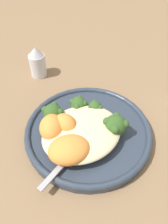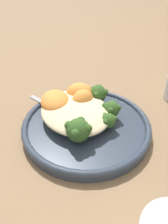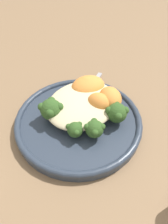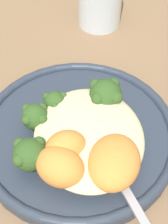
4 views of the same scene
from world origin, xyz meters
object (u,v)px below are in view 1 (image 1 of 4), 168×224
plate (88,131)px  sweet_potato_chunk_2 (70,150)px  sweet_potato_chunk_1 (69,150)px  broccoli_stalk_1 (87,118)px  broccoli_stalk_3 (56,115)px  salt_shaker (37,62)px  quinoa_mound (82,132)px  sweet_potato_chunk_3 (66,126)px  broccoli_stalk_0 (111,126)px  sweet_potato_chunk_0 (52,128)px  broccoli_stalk_2 (78,110)px  spoon (70,155)px

plate → sweet_potato_chunk_2: 0.08m
plate → sweet_potato_chunk_1: (-0.06, -0.03, 0.03)m
broccoli_stalk_1 → sweet_potato_chunk_2: 0.08m
broccoli_stalk_3 → salt_shaker: (0.05, 0.18, -0.00)m
plate → quinoa_mound: size_ratio=1.65×
quinoa_mound → sweet_potato_chunk_2: (-0.04, -0.02, 0.01)m
plate → broccoli_stalk_1: broccoli_stalk_1 is taller
sweet_potato_chunk_3 → broccoli_stalk_0: bearing=-33.4°
plate → quinoa_mound: 0.03m
sweet_potato_chunk_0 → salt_shaker: salt_shaker is taller
broccoli_stalk_2 → sweet_potato_chunk_0: (-0.06, -0.02, 0.01)m
quinoa_mound → broccoli_stalk_0: broccoli_stalk_0 is taller
broccoli_stalk_1 → broccoli_stalk_2: 0.02m
sweet_potato_chunk_0 → broccoli_stalk_2: bearing=13.5°
sweet_potato_chunk_3 → sweet_potato_chunk_0: bearing=154.7°
broccoli_stalk_3 → sweet_potato_chunk_3: sweet_potato_chunk_3 is taller
broccoli_stalk_1 → sweet_potato_chunk_0: 0.07m
broccoli_stalk_3 → sweet_potato_chunk_0: (-0.02, -0.02, 0.00)m
plate → sweet_potato_chunk_2: sweet_potato_chunk_2 is taller
spoon → salt_shaker: size_ratio=1.34×
broccoli_stalk_2 → spoon: broccoli_stalk_2 is taller
broccoli_stalk_0 → salt_shaker: (-0.02, 0.26, -0.00)m
broccoli_stalk_3 → salt_shaker: 0.19m
sweet_potato_chunk_2 → sweet_potato_chunk_3: sweet_potato_chunk_3 is taller
sweet_potato_chunk_1 → salt_shaker: bearing=75.3°
plate → broccoli_stalk_0: size_ratio=2.35×
broccoli_stalk_2 → spoon: bearing=177.1°
sweet_potato_chunk_3 → broccoli_stalk_3: bearing=94.2°
sweet_potato_chunk_2 → spoon: size_ratio=0.48×
sweet_potato_chunk_1 → broccoli_stalk_3: bearing=76.7°
sweet_potato_chunk_0 → broccoli_stalk_3: bearing=49.6°
broccoli_stalk_0 → sweet_potato_chunk_0: (-0.09, 0.05, 0.00)m
sweet_potato_chunk_2 → sweet_potato_chunk_3: (0.02, 0.05, 0.00)m
sweet_potato_chunk_0 → sweet_potato_chunk_2: (0.00, -0.06, -0.00)m
broccoli_stalk_0 → broccoli_stalk_1: 0.05m
broccoli_stalk_0 → salt_shaker: size_ratio=1.31×
broccoli_stalk_0 → salt_shaker: bearing=124.3°
sweet_potato_chunk_3 → quinoa_mound: bearing=-51.7°
plate → quinoa_mound: quinoa_mound is taller
plate → broccoli_stalk_0: (0.03, -0.03, 0.03)m
broccoli_stalk_2 → sweet_potato_chunk_0: sweet_potato_chunk_0 is taller
quinoa_mound → sweet_potato_chunk_3: bearing=128.3°
sweet_potato_chunk_2 → spoon: 0.02m
broccoli_stalk_0 → spoon: 0.09m
salt_shaker → sweet_potato_chunk_2: bearing=-104.6°
sweet_potato_chunk_2 → broccoli_stalk_3: bearing=77.0°
quinoa_mound → broccoli_stalk_3: broccoli_stalk_3 is taller
broccoli_stalk_3 → salt_shaker: size_ratio=1.03×
sweet_potato_chunk_1 → salt_shaker: 0.27m
broccoli_stalk_2 → sweet_potato_chunk_2: 0.10m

